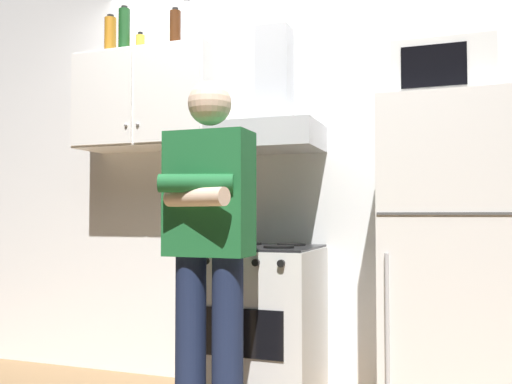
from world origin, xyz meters
TOP-DOWN VIEW (x-y plane):
  - back_wall_tiled at (0.00, 0.60)m, footprint 4.80×0.10m
  - upper_cabinet at (-0.85, 0.37)m, footprint 0.90×0.37m
  - stove_oven at (-0.05, 0.25)m, footprint 0.60×0.62m
  - range_hood at (-0.05, 0.38)m, footprint 0.60×0.44m
  - refrigerator at (0.90, 0.25)m, footprint 0.60×0.62m
  - microwave at (0.90, 0.27)m, footprint 0.48×0.37m
  - person_standing at (-0.10, -0.36)m, footprint 0.38×0.33m
  - bottle_wine_green at (-1.02, 0.36)m, footprint 0.07×0.07m
  - bottle_liquor_amber at (-1.14, 0.38)m, footprint 0.08×0.08m
  - bottle_rum_dark at (-0.67, 0.39)m, footprint 0.07×0.07m
  - bottle_spice_jar at (-0.92, 0.39)m, footprint 0.06×0.06m
  - bottle_vodka_clear at (-0.57, 0.36)m, footprint 0.07×0.07m

SIDE VIEW (x-z plane):
  - stove_oven at x=-0.05m, z-range 0.00..0.87m
  - refrigerator at x=0.90m, z-range 0.00..1.60m
  - person_standing at x=-0.10m, z-range 0.08..1.72m
  - back_wall_tiled at x=0.00m, z-range 0.00..2.70m
  - range_hood at x=-0.05m, z-range 1.22..1.97m
  - microwave at x=0.90m, z-range 1.60..1.88m
  - upper_cabinet at x=-0.85m, z-range 1.45..2.05m
  - bottle_spice_jar at x=-0.92m, z-range 2.04..2.19m
  - bottle_rum_dark at x=-0.67m, z-range 2.04..2.31m
  - bottle_liquor_amber at x=-1.14m, z-range 2.04..2.32m
  - bottle_vodka_clear at x=-0.57m, z-range 2.04..2.34m
  - bottle_wine_green at x=-1.02m, z-range 2.04..2.36m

